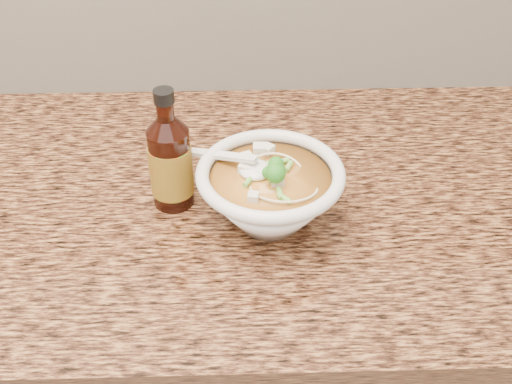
{
  "coord_description": "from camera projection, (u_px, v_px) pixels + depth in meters",
  "views": [
    {
      "loc": [
        0.33,
        0.9,
        1.52
      ],
      "look_at": [
        0.35,
        1.6,
        0.95
      ],
      "focal_mm": 45.0,
      "sensor_mm": 36.0,
      "label": 1
    }
  ],
  "objects": [
    {
      "name": "counter_slab",
      "position": [
        29.0,
        203.0,
        1.0
      ],
      "size": [
        4.0,
        0.68,
        0.04
      ],
      "primitive_type": "cube",
      "color": "#A26D3B",
      "rests_on": "cabinet"
    },
    {
      "name": "soup_bowl",
      "position": [
        270.0,
        194.0,
        0.91
      ],
      "size": [
        0.22,
        0.21,
        0.12
      ],
      "rotation": [
        0.0,
        0.0,
        0.41
      ],
      "color": "white",
      "rests_on": "counter_slab"
    },
    {
      "name": "cabinet",
      "position": [
        79.0,
        376.0,
        1.28
      ],
      "size": [
        4.0,
        0.65,
        0.86
      ],
      "primitive_type": "cube",
      "color": "black",
      "rests_on": "ground"
    },
    {
      "name": "hot_sauce_bottle",
      "position": [
        171.0,
        163.0,
        0.93
      ],
      "size": [
        0.07,
        0.07,
        0.19
      ],
      "rotation": [
        0.0,
        0.0,
        -0.03
      ],
      "color": "#350F07",
      "rests_on": "counter_slab"
    }
  ]
}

